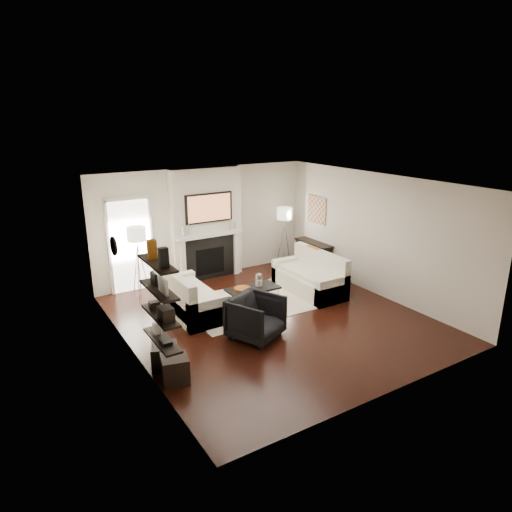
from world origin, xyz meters
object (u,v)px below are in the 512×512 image
loveseat_left_base (191,304)px  lamp_left_shade (136,234)px  loveseat_right_base (309,283)px  armchair (256,316)px  ottoman_near (164,356)px  coffee_table (253,289)px  lamp_right_shade (285,213)px

loveseat_left_base → lamp_left_shade: lamp_left_shade is taller
loveseat_right_base → armchair: size_ratio=2.09×
loveseat_right_base → ottoman_near: 4.21m
coffee_table → armchair: 1.40m
lamp_right_shade → ottoman_near: (-4.52, -3.13, -1.25)m
loveseat_left_base → ottoman_near: (-1.22, -1.70, -0.01)m
loveseat_left_base → loveseat_right_base: (2.76, -0.33, 0.00)m
loveseat_right_base → ottoman_near: (-3.98, -1.37, -0.01)m
coffee_table → loveseat_left_base: bearing=163.5°
loveseat_left_base → coffee_table: 1.31m
coffee_table → lamp_right_shade: lamp_right_shade is taller
loveseat_left_base → ottoman_near: size_ratio=4.50×
lamp_left_shade → armchair: bearing=-68.6°
loveseat_right_base → armchair: bearing=-150.2°
loveseat_right_base → coffee_table: size_ratio=1.64×
armchair → ottoman_near: bearing=158.5°
armchair → coffee_table: bearing=36.0°
coffee_table → ottoman_near: (-2.47, -1.33, -0.20)m
lamp_right_shade → coffee_table: bearing=-138.9°
loveseat_right_base → armchair: (-2.19, -1.26, 0.22)m
loveseat_right_base → lamp_right_shade: size_ratio=4.50×
loveseat_right_base → coffee_table: 1.53m
lamp_left_shade → ottoman_near: lamp_left_shade is taller
loveseat_left_base → armchair: bearing=-70.6°
loveseat_right_base → coffee_table: same height
coffee_table → armchair: bearing=-119.0°
loveseat_left_base → ottoman_near: 2.10m
armchair → lamp_left_shade: size_ratio=2.15×
armchair → lamp_right_shade: lamp_right_shade is taller
armchair → ottoman_near: 1.80m
armchair → loveseat_left_base: bearing=84.4°
loveseat_left_base → lamp_right_shade: (3.30, 1.42, 1.24)m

